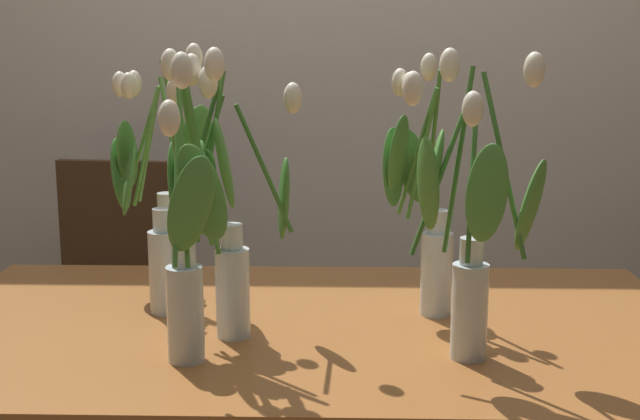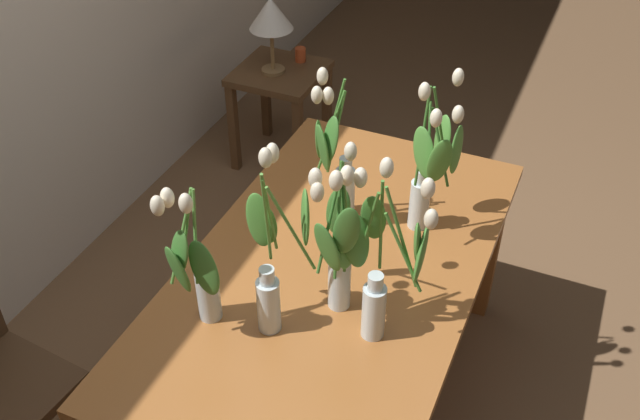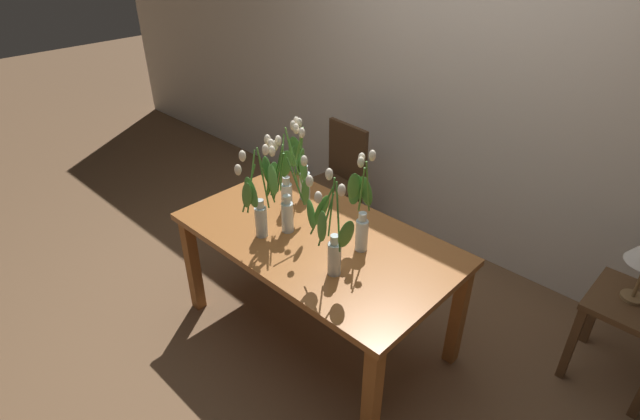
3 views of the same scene
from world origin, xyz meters
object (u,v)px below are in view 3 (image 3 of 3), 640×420
(tulip_vase_3, at_px, (300,169))
(dining_chair, at_px, (338,176))
(tulip_vase_4, at_px, (361,213))
(side_table, at_px, (630,320))
(tulip_vase_5, at_px, (290,181))
(tulip_vase_2, at_px, (330,236))
(dining_table, at_px, (316,248))
(tulip_vase_1, at_px, (283,195))
(tulip_vase_0, at_px, (260,202))

(tulip_vase_3, distance_m, dining_chair, 0.85)
(tulip_vase_4, xyz_separation_m, side_table, (1.22, 0.82, -0.52))
(tulip_vase_3, height_order, tulip_vase_4, tulip_vase_4)
(side_table, bearing_deg, tulip_vase_4, -146.10)
(tulip_vase_3, relative_size, tulip_vase_5, 0.89)
(tulip_vase_2, bearing_deg, dining_table, 144.74)
(tulip_vase_3, bearing_deg, dining_chair, 113.31)
(tulip_vase_3, xyz_separation_m, tulip_vase_5, (0.10, -0.18, 0.02))
(tulip_vase_3, bearing_deg, tulip_vase_4, -14.23)
(dining_table, relative_size, tulip_vase_5, 2.78)
(tulip_vase_2, distance_m, dining_chair, 1.56)
(tulip_vase_1, bearing_deg, tulip_vase_5, 125.49)
(dining_table, distance_m, tulip_vase_4, 0.40)
(tulip_vase_0, bearing_deg, tulip_vase_5, 105.26)
(tulip_vase_2, bearing_deg, side_table, 43.89)
(dining_table, xyz_separation_m, tulip_vase_0, (-0.20, -0.22, 0.32))
(dining_table, height_order, tulip_vase_4, tulip_vase_4)
(tulip_vase_0, height_order, tulip_vase_4, tulip_vase_0)
(dining_table, relative_size, tulip_vase_1, 2.82)
(dining_table, relative_size, tulip_vase_0, 2.80)
(tulip_vase_5, xyz_separation_m, side_table, (1.74, 0.84, -0.53))
(tulip_vase_0, xyz_separation_m, tulip_vase_3, (-0.18, 0.47, -0.04))
(tulip_vase_5, height_order, side_table, tulip_vase_5)
(tulip_vase_2, relative_size, tulip_vase_5, 0.99)
(tulip_vase_2, height_order, dining_chair, tulip_vase_2)
(dining_table, xyz_separation_m, side_table, (1.46, 0.91, -0.22))
(tulip_vase_4, relative_size, side_table, 1.01)
(tulip_vase_5, bearing_deg, tulip_vase_0, -74.74)
(dining_chair, bearing_deg, tulip_vase_2, -49.64)
(dining_chair, height_order, side_table, dining_chair)
(tulip_vase_2, distance_m, tulip_vase_3, 0.82)
(tulip_vase_0, bearing_deg, tulip_vase_1, 77.06)
(tulip_vase_0, height_order, tulip_vase_1, tulip_vase_0)
(tulip_vase_1, height_order, side_table, tulip_vase_1)
(tulip_vase_2, height_order, side_table, tulip_vase_2)
(tulip_vase_1, relative_size, tulip_vase_4, 1.02)
(tulip_vase_0, bearing_deg, tulip_vase_4, 35.80)
(dining_table, bearing_deg, tulip_vase_4, 21.01)
(tulip_vase_3, distance_m, side_table, 2.02)
(tulip_vase_1, distance_m, tulip_vase_3, 0.40)
(dining_table, relative_size, tulip_vase_4, 2.88)
(tulip_vase_3, bearing_deg, tulip_vase_1, -57.64)
(tulip_vase_1, relative_size, side_table, 1.03)
(tulip_vase_5, height_order, dining_chair, tulip_vase_5)
(tulip_vase_0, height_order, tulip_vase_5, tulip_vase_5)
(tulip_vase_0, distance_m, dining_chair, 1.33)
(tulip_vase_0, height_order, tulip_vase_2, tulip_vase_0)
(dining_table, distance_m, tulip_vase_0, 0.44)
(tulip_vase_1, bearing_deg, tulip_vase_2, -14.70)
(tulip_vase_0, xyz_separation_m, dining_chair, (-0.48, 1.16, -0.45))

